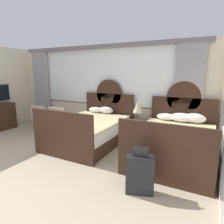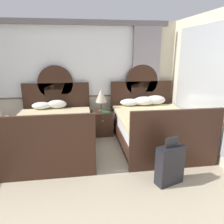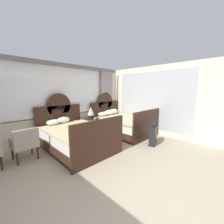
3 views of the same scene
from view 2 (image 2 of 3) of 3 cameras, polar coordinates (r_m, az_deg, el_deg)
wall_back_window at (r=5.52m, az=-17.81°, el=9.80°), size 6.60×0.22×2.70m
bed_near_window at (r=4.60m, az=-15.49°, el=-5.13°), size 1.61×2.23×1.65m
bed_near_mirror at (r=4.83m, az=10.96°, el=-3.64°), size 1.61×2.23×1.65m
nightstand_between_beds at (r=5.24m, az=-2.73°, el=-2.83°), size 0.51×0.53×0.58m
table_lamp_on_nightstand at (r=5.06m, az=-2.92°, el=4.38°), size 0.27×0.27×0.55m
book_on_nightstand at (r=5.06m, az=-1.67°, el=0.11°), size 0.18×0.26×0.03m
suitcase_on_floor at (r=3.47m, az=15.22°, el=-13.50°), size 0.47×0.31×0.77m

